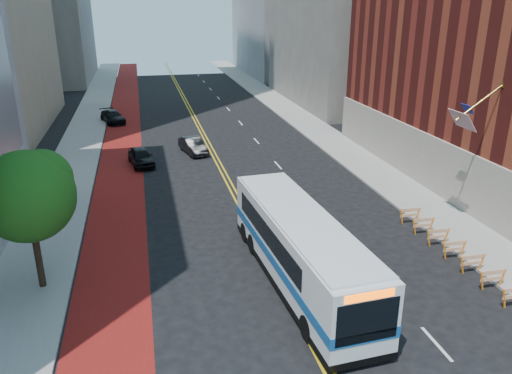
{
  "coord_description": "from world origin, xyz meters",
  "views": [
    {
      "loc": [
        -6.03,
        -16.52,
        12.92
      ],
      "look_at": [
        -0.34,
        8.0,
        3.55
      ],
      "focal_mm": 35.0,
      "sensor_mm": 36.0,
      "label": 1
    }
  ],
  "objects_px": {
    "car_a": "(141,157)",
    "car_b": "(193,146)",
    "transit_bus": "(299,247)",
    "street_tree": "(29,193)",
    "car_c": "(113,117)"
  },
  "relations": [
    {
      "from": "car_a",
      "to": "car_b",
      "type": "height_order",
      "value": "car_a"
    },
    {
      "from": "transit_bus",
      "to": "car_b",
      "type": "relative_size",
      "value": 3.07
    },
    {
      "from": "transit_bus",
      "to": "car_b",
      "type": "distance_m",
      "value": 23.53
    },
    {
      "from": "street_tree",
      "to": "transit_bus",
      "type": "xyz_separation_m",
      "value": [
        12.07,
        -2.21,
        -3.04
      ]
    },
    {
      "from": "street_tree",
      "to": "car_a",
      "type": "height_order",
      "value": "street_tree"
    },
    {
      "from": "transit_bus",
      "to": "car_c",
      "type": "bearing_deg",
      "value": 101.4
    },
    {
      "from": "car_c",
      "to": "car_b",
      "type": "bearing_deg",
      "value": -80.75
    },
    {
      "from": "car_c",
      "to": "transit_bus",
      "type": "bearing_deg",
      "value": -93.65
    },
    {
      "from": "transit_bus",
      "to": "car_c",
      "type": "distance_m",
      "value": 38.93
    },
    {
      "from": "transit_bus",
      "to": "car_c",
      "type": "height_order",
      "value": "transit_bus"
    },
    {
      "from": "transit_bus",
      "to": "car_b",
      "type": "bearing_deg",
      "value": 92.6
    },
    {
      "from": "car_b",
      "to": "car_c",
      "type": "relative_size",
      "value": 0.91
    },
    {
      "from": "transit_bus",
      "to": "car_a",
      "type": "height_order",
      "value": "transit_bus"
    },
    {
      "from": "car_a",
      "to": "car_c",
      "type": "relative_size",
      "value": 0.91
    },
    {
      "from": "transit_bus",
      "to": "car_b",
      "type": "xyz_separation_m",
      "value": [
        -2.58,
        23.36,
        -1.16
      ]
    }
  ]
}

